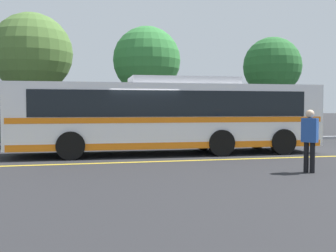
{
  "coord_description": "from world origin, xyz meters",
  "views": [
    {
      "loc": [
        -2.25,
        -14.92,
        1.81
      ],
      "look_at": [
        1.11,
        0.24,
        1.1
      ],
      "focal_mm": 42.0,
      "sensor_mm": 36.0,
      "label": 1
    }
  ],
  "objects": [
    {
      "name": "tree_1",
      "position": [
        9.7,
        8.25,
        4.46
      ],
      "size": [
        3.69,
        3.69,
        6.32
      ],
      "color": "#513823",
      "rests_on": "ground_plane"
    },
    {
      "name": "tree_0",
      "position": [
        -5.13,
        10.32,
        5.14
      ],
      "size": [
        4.85,
        4.85,
        7.57
      ],
      "color": "#513823",
      "rests_on": "ground_plane"
    },
    {
      "name": "lane_strip_0",
      "position": [
        1.11,
        -1.96,
        0.0
      ],
      "size": [
        31.95,
        0.2,
        0.01
      ],
      "primitive_type": "cube",
      "rotation": [
        0.0,
        0.0,
        1.57
      ],
      "color": "gold",
      "rests_on": "ground_plane"
    },
    {
      "name": "tree_2",
      "position": [
        1.67,
        8.73,
        4.69
      ],
      "size": [
        4.08,
        4.08,
        6.74
      ],
      "color": "#513823",
      "rests_on": "ground_plane"
    },
    {
      "name": "pedestrian_0",
      "position": [
        3.98,
        -5.11,
        1.01
      ],
      "size": [
        0.44,
        0.46,
        1.76
      ],
      "rotation": [
        0.0,
        0.0,
        5.41
      ],
      "color": "black",
      "rests_on": "ground_plane"
    },
    {
      "name": "parked_car_2",
      "position": [
        0.72,
        4.16,
        0.69
      ],
      "size": [
        4.69,
        2.13,
        1.36
      ],
      "rotation": [
        0.0,
        0.0,
        1.6
      ],
      "color": "#4C3823",
      "rests_on": "ground_plane"
    },
    {
      "name": "parked_car_1",
      "position": [
        -5.17,
        4.13,
        0.72
      ],
      "size": [
        4.88,
        2.03,
        1.42
      ],
      "rotation": [
        0.0,
        0.0,
        -1.62
      ],
      "color": "#335B33",
      "rests_on": "ground_plane"
    },
    {
      "name": "transit_bus",
      "position": [
        1.12,
        0.24,
        1.56
      ],
      "size": [
        12.31,
        2.91,
        3.01
      ],
      "rotation": [
        0.0,
        0.0,
        1.55
      ],
      "color": "white",
      "rests_on": "ground_plane"
    },
    {
      "name": "ground_plane",
      "position": [
        0.0,
        0.0,
        0.0
      ],
      "size": [
        220.0,
        220.0,
        0.0
      ],
      "primitive_type": "plane",
      "color": "#262628"
    },
    {
      "name": "curb_strip",
      "position": [
        1.11,
        5.53,
        0.07
      ],
      "size": [
        39.95,
        0.36,
        0.15
      ],
      "primitive_type": "cube",
      "color": "#99999E",
      "rests_on": "ground_plane"
    }
  ]
}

